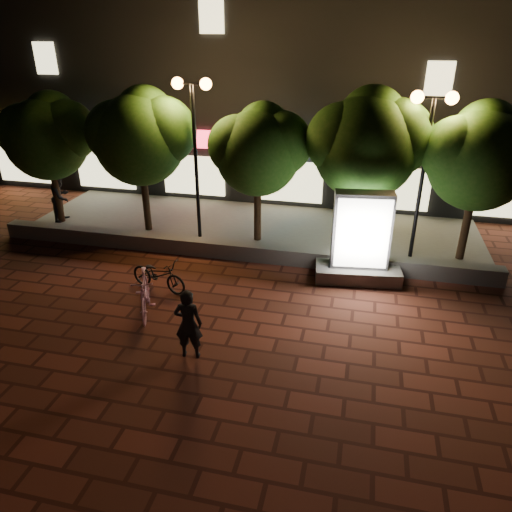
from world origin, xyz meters
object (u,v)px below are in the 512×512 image
(tree_far_left, at_px, (48,134))
(street_lamp_left, at_px, (194,119))
(ad_kiosk, at_px, (360,245))
(pedestrian, at_px, (61,197))
(tree_left, at_px, (141,134))
(scooter_parked, at_px, (159,275))
(tree_right, at_px, (368,141))
(rider, at_px, (188,324))
(scooter_pink, at_px, (145,293))
(tree_mid, at_px, (260,147))
(street_lamp_right, at_px, (429,134))
(tree_far_right, at_px, (482,153))

(tree_far_left, bearing_deg, street_lamp_left, -2.76)
(ad_kiosk, height_order, pedestrian, ad_kiosk)
(tree_left, relative_size, scooter_parked, 2.77)
(tree_right, xyz_separation_m, rider, (-3.41, -6.53, -2.73))
(tree_left, height_order, rider, tree_left)
(scooter_pink, bearing_deg, ad_kiosk, 9.53)
(tree_right, relative_size, ad_kiosk, 1.94)
(tree_left, xyz_separation_m, tree_mid, (4.00, -0.00, -0.23))
(tree_right, height_order, scooter_pink, tree_right)
(street_lamp_left, relative_size, rider, 3.10)
(tree_right, bearing_deg, street_lamp_left, -177.19)
(ad_kiosk, relative_size, rider, 1.56)
(street_lamp_left, bearing_deg, scooter_pink, -87.24)
(tree_far_left, distance_m, street_lamp_right, 12.47)
(tree_far_right, bearing_deg, tree_left, 180.00)
(street_lamp_left, xyz_separation_m, pedestrian, (-5.47, 0.34, -3.05))
(scooter_pink, xyz_separation_m, scooter_parked, (-0.15, 1.19, -0.09))
(street_lamp_right, relative_size, ad_kiosk, 1.91)
(tree_mid, xyz_separation_m, tree_far_right, (6.50, 0.00, 0.15))
(tree_mid, bearing_deg, scooter_parked, -116.79)
(street_lamp_left, relative_size, pedestrian, 2.90)
(tree_right, xyz_separation_m, street_lamp_left, (-5.36, -0.26, 0.46))
(tree_right, bearing_deg, scooter_pink, -135.16)
(tree_mid, xyz_separation_m, ad_kiosk, (3.36, -1.96, -2.16))
(tree_right, height_order, street_lamp_left, street_lamp_left)
(street_lamp_right, distance_m, ad_kiosk, 3.67)
(rider, bearing_deg, tree_mid, -98.07)
(street_lamp_right, xyz_separation_m, pedestrian, (-12.47, 0.34, -2.92))
(tree_right, bearing_deg, tree_far_right, -0.00)
(tree_mid, distance_m, ad_kiosk, 4.46)
(street_lamp_right, height_order, scooter_pink, street_lamp_right)
(scooter_pink, relative_size, rider, 1.11)
(rider, bearing_deg, ad_kiosk, -134.38)
(pedestrian, bearing_deg, scooter_pink, -135.35)
(scooter_pink, relative_size, scooter_parked, 1.05)
(street_lamp_right, bearing_deg, tree_far_left, 178.79)
(tree_mid, bearing_deg, pedestrian, 179.39)
(tree_far_left, distance_m, tree_mid, 7.50)
(tree_right, bearing_deg, tree_left, -180.00)
(tree_far_left, bearing_deg, scooter_parked, -35.23)
(scooter_parked, height_order, pedestrian, pedestrian)
(tree_mid, distance_m, scooter_parked, 5.17)
(tree_left, bearing_deg, ad_kiosk, -14.94)
(tree_far_right, distance_m, street_lamp_right, 1.66)
(tree_far_left, bearing_deg, tree_far_right, 0.00)
(tree_right, distance_m, ad_kiosk, 3.19)
(tree_mid, bearing_deg, ad_kiosk, -30.27)
(rider, bearing_deg, tree_left, -66.36)
(tree_far_right, relative_size, pedestrian, 2.66)
(scooter_parked, bearing_deg, street_lamp_left, 15.86)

